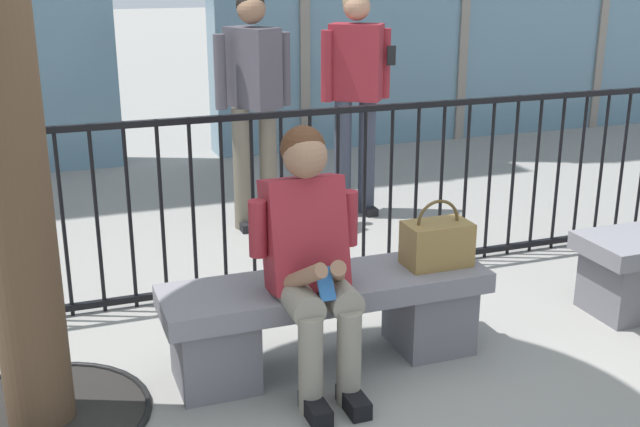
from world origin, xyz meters
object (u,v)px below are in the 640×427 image
(seated_person_with_phone, at_px, (311,252))
(handbag_on_bench, at_px, (437,243))
(bystander_at_railing, at_px, (253,93))
(stone_bench, at_px, (327,313))
(bystander_further_back, at_px, (356,86))

(seated_person_with_phone, bearing_deg, handbag_on_bench, 9.51)
(handbag_on_bench, bearing_deg, seated_person_with_phone, -170.49)
(handbag_on_bench, distance_m, bystander_at_railing, 2.24)
(seated_person_with_phone, relative_size, bystander_at_railing, 0.71)
(stone_bench, bearing_deg, handbag_on_bench, -0.99)
(bystander_at_railing, bearing_deg, seated_person_with_phone, -99.24)
(stone_bench, distance_m, bystander_further_back, 2.55)
(bystander_further_back, bearing_deg, handbag_on_bench, -102.05)
(stone_bench, relative_size, handbag_on_bench, 4.70)
(seated_person_with_phone, distance_m, handbag_on_bench, 0.72)
(stone_bench, height_order, bystander_further_back, bystander_further_back)
(seated_person_with_phone, distance_m, bystander_at_railing, 2.34)
(stone_bench, xyz_separation_m, seated_person_with_phone, (-0.13, -0.13, 0.38))
(handbag_on_bench, bearing_deg, bystander_at_railing, 98.82)
(bystander_at_railing, bearing_deg, stone_bench, -96.45)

